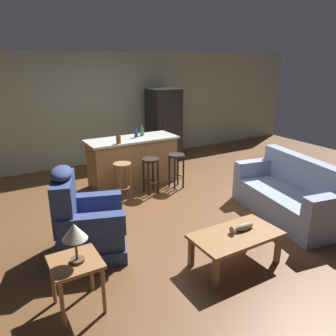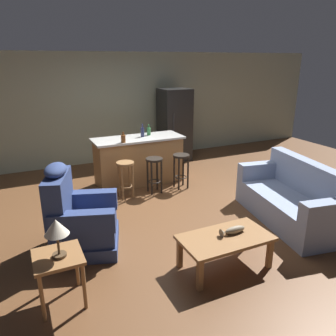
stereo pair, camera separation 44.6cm
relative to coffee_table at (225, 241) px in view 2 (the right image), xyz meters
name	(u,v)px [view 2 (the right image)]	position (x,y,z in m)	size (l,w,h in m)	color
ground_plane	(167,207)	(0.09, 1.84, -0.36)	(12.00, 12.00, 0.00)	brown
back_wall	(112,108)	(0.09, 4.96, 0.94)	(12.00, 0.05, 2.60)	#9EA88E
coffee_table	(225,241)	(0.00, 0.00, 0.00)	(1.10, 0.60, 0.42)	olive
fish_figurine	(233,231)	(0.11, 0.02, 0.10)	(0.34, 0.10, 0.10)	#4C3823
couch	(293,200)	(1.67, 0.58, -0.02)	(1.16, 2.02, 0.94)	#8493B2
recliner_near_lamp	(78,220)	(-1.51, 1.19, 0.06)	(1.06, 1.06, 1.20)	navy
end_table	(59,264)	(-1.88, 0.22, 0.10)	(0.48, 0.48, 0.56)	olive
table_lamp	(56,229)	(-1.87, 0.19, 0.50)	(0.24, 0.24, 0.41)	#4C3823
kitchen_island	(139,160)	(0.09, 3.19, 0.11)	(1.80, 0.70, 0.95)	#9E7042
bar_stool_left	(126,173)	(-0.40, 2.56, 0.11)	(0.32, 0.32, 0.68)	olive
bar_stool_middle	(154,169)	(0.17, 2.56, 0.11)	(0.32, 0.32, 0.68)	black
bar_stool_right	(181,165)	(0.74, 2.56, 0.11)	(0.32, 0.32, 0.68)	black
refrigerator	(174,125)	(1.50, 4.39, 0.52)	(0.70, 0.69, 1.76)	black
bottle_tall_green	(123,138)	(-0.30, 2.92, 0.66)	(0.09, 0.09, 0.20)	brown
bottle_short_amber	(142,132)	(0.20, 3.22, 0.68)	(0.07, 0.07, 0.26)	#23284C
bottle_wine_dark	(149,131)	(0.37, 3.30, 0.67)	(0.08, 0.08, 0.22)	#2D6B38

